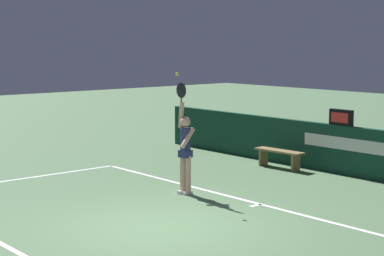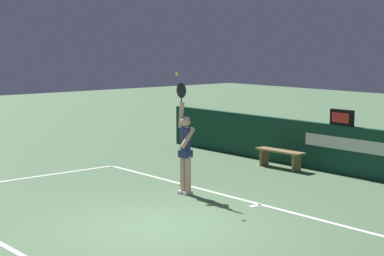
{
  "view_description": "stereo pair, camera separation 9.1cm",
  "coord_description": "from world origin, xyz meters",
  "px_view_note": "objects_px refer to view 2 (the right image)",
  "views": [
    {
      "loc": [
        9.34,
        -7.24,
        3.38
      ],
      "look_at": [
        -1.61,
        2.08,
        1.49
      ],
      "focal_mm": 61.96,
      "sensor_mm": 36.0,
      "label": 1
    },
    {
      "loc": [
        9.4,
        -7.17,
        3.38
      ],
      "look_at": [
        -1.61,
        2.08,
        1.49
      ],
      "focal_mm": 61.96,
      "sensor_mm": 36.0,
      "label": 2
    }
  ],
  "objects_px": {
    "speed_display": "(342,118)",
    "tennis_ball": "(177,74)",
    "tennis_player": "(185,148)",
    "courtside_bench_near": "(280,155)"
  },
  "relations": [
    {
      "from": "tennis_player",
      "to": "courtside_bench_near",
      "type": "relative_size",
      "value": 1.68
    },
    {
      "from": "tennis_player",
      "to": "courtside_bench_near",
      "type": "distance_m",
      "value": 3.95
    },
    {
      "from": "courtside_bench_near",
      "to": "speed_display",
      "type": "bearing_deg",
      "value": 22.22
    },
    {
      "from": "tennis_ball",
      "to": "courtside_bench_near",
      "type": "bearing_deg",
      "value": 100.67
    },
    {
      "from": "courtside_bench_near",
      "to": "tennis_player",
      "type": "bearing_deg",
      "value": -80.14
    },
    {
      "from": "tennis_player",
      "to": "speed_display",
      "type": "bearing_deg",
      "value": 79.16
    },
    {
      "from": "speed_display",
      "to": "tennis_player",
      "type": "relative_size",
      "value": 0.27
    },
    {
      "from": "speed_display",
      "to": "courtside_bench_near",
      "type": "bearing_deg",
      "value": -157.78
    },
    {
      "from": "tennis_ball",
      "to": "speed_display",
      "type": "bearing_deg",
      "value": 81.21
    },
    {
      "from": "speed_display",
      "to": "tennis_ball",
      "type": "distance_m",
      "value": 4.98
    }
  ]
}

